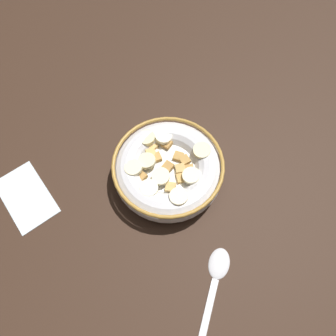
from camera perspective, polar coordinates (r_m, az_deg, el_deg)
The scene contains 4 objects.
ground_plane at distance 55.00cm, azimuth -0.00°, elevation -1.81°, with size 125.71×125.71×2.00cm, color #332116.
cereal_bowl at distance 51.76cm, azimuth -0.02°, elevation -0.21°, with size 17.83×17.83×5.14cm.
spoon at distance 49.81cm, azimuth 8.65°, elevation -18.34°, with size 8.11×14.49×0.80cm.
folded_napkin at distance 57.42cm, azimuth -23.99°, elevation -4.66°, with size 11.28×6.77×0.30cm, color silver.
Camera 1 is at (14.88, -16.67, 49.26)cm, focal length 34.21 mm.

